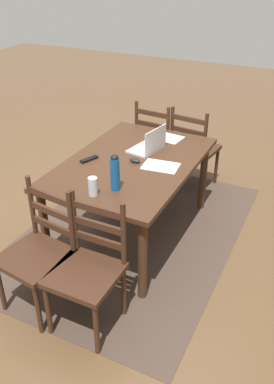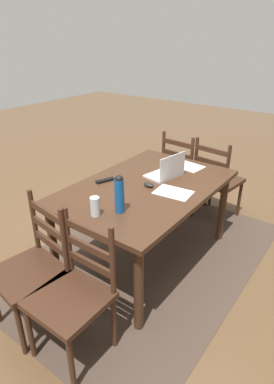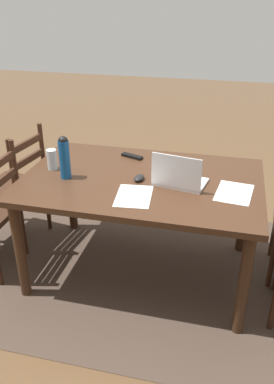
{
  "view_description": "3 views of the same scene",
  "coord_description": "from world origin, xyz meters",
  "px_view_note": "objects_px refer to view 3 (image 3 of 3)",
  "views": [
    {
      "loc": [
        2.82,
        1.43,
        2.31
      ],
      "look_at": [
        0.06,
        0.08,
        0.5
      ],
      "focal_mm": 38.35,
      "sensor_mm": 36.0,
      "label": 1
    },
    {
      "loc": [
        2.07,
        1.43,
        1.93
      ],
      "look_at": [
        -0.06,
        -0.14,
        0.62
      ],
      "focal_mm": 30.26,
      "sensor_mm": 36.0,
      "label": 2
    },
    {
      "loc": [
        -0.54,
        2.33,
        1.89
      ],
      "look_at": [
        0.01,
        0.09,
        0.69
      ],
      "focal_mm": 37.41,
      "sensor_mm": 36.0,
      "label": 3
    }
  ],
  "objects_px": {
    "dining_table": "(142,190)",
    "water_bottle": "(64,157)",
    "drinking_glass": "(52,160)",
    "computer_mouse": "(139,178)",
    "chair_right_near": "(16,187)",
    "tv_remote": "(132,156)",
    "laptop": "(179,178)"
  },
  "relations": [
    {
      "from": "drinking_glass",
      "to": "tv_remote",
      "type": "relative_size",
      "value": 0.84
    },
    {
      "from": "water_bottle",
      "to": "drinking_glass",
      "type": "distance_m",
      "value": 0.19
    },
    {
      "from": "computer_mouse",
      "to": "laptop",
      "type": "bearing_deg",
      "value": -175.36
    },
    {
      "from": "water_bottle",
      "to": "laptop",
      "type": "bearing_deg",
      "value": -175.86
    },
    {
      "from": "chair_right_near",
      "to": "drinking_glass",
      "type": "height_order",
      "value": "chair_right_near"
    },
    {
      "from": "dining_table",
      "to": "water_bottle",
      "type": "xyz_separation_m",
      "value": [
        0.49,
        0.11,
        0.24
      ]
    },
    {
      "from": "chair_right_near",
      "to": "computer_mouse",
      "type": "distance_m",
      "value": 1.14
    },
    {
      "from": "laptop",
      "to": "computer_mouse",
      "type": "bearing_deg",
      "value": -4.52
    },
    {
      "from": "dining_table",
      "to": "water_bottle",
      "type": "distance_m",
      "value": 0.55
    },
    {
      "from": "laptop",
      "to": "tv_remote",
      "type": "distance_m",
      "value": 0.56
    },
    {
      "from": "dining_table",
      "to": "water_bottle",
      "type": "height_order",
      "value": "water_bottle"
    },
    {
      "from": "chair_right_near",
      "to": "tv_remote",
      "type": "relative_size",
      "value": 5.59
    },
    {
      "from": "chair_right_near",
      "to": "tv_remote",
      "type": "distance_m",
      "value": 0.98
    },
    {
      "from": "drinking_glass",
      "to": "tv_remote",
      "type": "xyz_separation_m",
      "value": [
        -0.48,
        -0.34,
        -0.06
      ]
    },
    {
      "from": "water_bottle",
      "to": "drinking_glass",
      "type": "bearing_deg",
      "value": -36.38
    },
    {
      "from": "dining_table",
      "to": "computer_mouse",
      "type": "relative_size",
      "value": 15.77
    },
    {
      "from": "dining_table",
      "to": "tv_remote",
      "type": "relative_size",
      "value": 9.28
    },
    {
      "from": "tv_remote",
      "to": "chair_right_near",
      "type": "bearing_deg",
      "value": -60.89
    },
    {
      "from": "dining_table",
      "to": "chair_right_near",
      "type": "xyz_separation_m",
      "value": [
        1.08,
        -0.2,
        -0.21
      ]
    },
    {
      "from": "drinking_glass",
      "to": "tv_remote",
      "type": "distance_m",
      "value": 0.59
    },
    {
      "from": "dining_table",
      "to": "drinking_glass",
      "type": "xyz_separation_m",
      "value": [
        0.63,
        0.0,
        0.16
      ]
    },
    {
      "from": "laptop",
      "to": "drinking_glass",
      "type": "distance_m",
      "value": 0.89
    },
    {
      "from": "drinking_glass",
      "to": "dining_table",
      "type": "bearing_deg",
      "value": -179.82
    },
    {
      "from": "tv_remote",
      "to": "dining_table",
      "type": "bearing_deg",
      "value": 45.16
    },
    {
      "from": "chair_right_near",
      "to": "water_bottle",
      "type": "relative_size",
      "value": 3.29
    },
    {
      "from": "tv_remote",
      "to": "laptop",
      "type": "bearing_deg",
      "value": 67.03
    },
    {
      "from": "computer_mouse",
      "to": "chair_right_near",
      "type": "bearing_deg",
      "value": -3.24
    },
    {
      "from": "laptop",
      "to": "chair_right_near",
      "type": "bearing_deg",
      "value": -10.88
    },
    {
      "from": "laptop",
      "to": "drinking_glass",
      "type": "xyz_separation_m",
      "value": [
        0.89,
        -0.05,
        0.01
      ]
    },
    {
      "from": "chair_right_near",
      "to": "laptop",
      "type": "distance_m",
      "value": 1.4
    },
    {
      "from": "water_bottle",
      "to": "computer_mouse",
      "type": "bearing_deg",
      "value": -171.21
    },
    {
      "from": "dining_table",
      "to": "drinking_glass",
      "type": "height_order",
      "value": "drinking_glass"
    }
  ]
}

